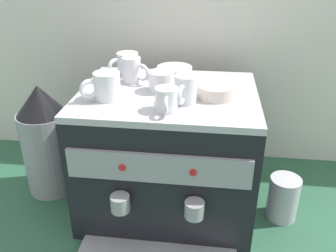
# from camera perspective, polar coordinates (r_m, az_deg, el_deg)

# --- Properties ---
(ground_plane) EXTENTS (4.00, 4.00, 0.00)m
(ground_plane) POSITION_cam_1_polar(r_m,az_deg,el_deg) (1.35, 0.00, -11.96)
(ground_plane) COLOR #28563D
(tiled_backsplash_wall) EXTENTS (2.80, 0.03, 1.03)m
(tiled_backsplash_wall) POSITION_cam_1_polar(r_m,az_deg,el_deg) (1.47, 1.91, 13.89)
(tiled_backsplash_wall) COLOR silver
(tiled_backsplash_wall) RESTS_ON ground_plane
(espresso_machine) EXTENTS (0.56, 0.56, 0.43)m
(espresso_machine) POSITION_cam_1_polar(r_m,az_deg,el_deg) (1.22, -0.03, -4.20)
(espresso_machine) COLOR black
(espresso_machine) RESTS_ON ground_plane
(ceramic_cup_0) EXTENTS (0.10, 0.07, 0.08)m
(ceramic_cup_0) POSITION_cam_1_polar(r_m,az_deg,el_deg) (1.20, -5.63, 8.84)
(ceramic_cup_0) COLOR white
(ceramic_cup_0) RESTS_ON espresso_machine
(ceramic_cup_1) EXTENTS (0.11, 0.09, 0.08)m
(ceramic_cup_1) POSITION_cam_1_polar(r_m,az_deg,el_deg) (1.07, -9.90, 6.25)
(ceramic_cup_1) COLOR white
(ceramic_cup_1) RESTS_ON espresso_machine
(ceramic_cup_2) EXTENTS (0.06, 0.10, 0.07)m
(ceramic_cup_2) POSITION_cam_1_polar(r_m,az_deg,el_deg) (0.98, -0.20, 4.19)
(ceramic_cup_2) COLOR white
(ceramic_cup_2) RESTS_ON espresso_machine
(ceramic_cup_3) EXTENTS (0.08, 0.11, 0.06)m
(ceramic_cup_3) POSITION_cam_1_polar(r_m,az_deg,el_deg) (1.13, -0.96, 7.20)
(ceramic_cup_3) COLOR white
(ceramic_cup_3) RESTS_ON espresso_machine
(ceramic_cup_4) EXTENTS (0.06, 0.11, 0.08)m
(ceramic_cup_4) POSITION_cam_1_polar(r_m,az_deg,el_deg) (1.03, 2.77, 5.78)
(ceramic_cup_4) COLOR white
(ceramic_cup_4) RESTS_ON espresso_machine
(ceramic_cup_5) EXTENTS (0.10, 0.10, 0.08)m
(ceramic_cup_5) POSITION_cam_1_polar(r_m,az_deg,el_deg) (1.28, -6.59, 9.78)
(ceramic_cup_5) COLOR white
(ceramic_cup_5) RESTS_ON espresso_machine
(ceramic_bowl_0) EXTENTS (0.12, 0.12, 0.04)m
(ceramic_bowl_0) POSITION_cam_1_polar(r_m,az_deg,el_deg) (1.09, 7.64, 5.50)
(ceramic_bowl_0) COLOR beige
(ceramic_bowl_0) RESTS_ON espresso_machine
(ceramic_bowl_1) EXTENTS (0.12, 0.12, 0.04)m
(ceramic_bowl_1) POSITION_cam_1_polar(r_m,az_deg,el_deg) (1.24, 1.03, 8.40)
(ceramic_bowl_1) COLOR beige
(ceramic_bowl_1) RESTS_ON espresso_machine
(coffee_grinder) EXTENTS (0.18, 0.18, 0.42)m
(coffee_grinder) POSITION_cam_1_polar(r_m,az_deg,el_deg) (1.38, -18.82, -2.18)
(coffee_grinder) COLOR #939399
(coffee_grinder) RESTS_ON ground_plane
(milk_pitcher) EXTENTS (0.10, 0.10, 0.16)m
(milk_pitcher) POSITION_cam_1_polar(r_m,az_deg,el_deg) (1.30, 17.84, -10.87)
(milk_pitcher) COLOR #B7B7BC
(milk_pitcher) RESTS_ON ground_plane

